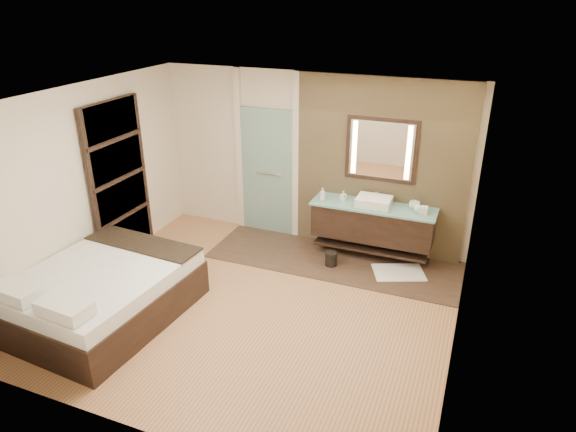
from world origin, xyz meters
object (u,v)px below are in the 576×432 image
at_px(mirror_unit, 381,150).
at_px(waste_bin, 331,259).
at_px(vanity, 373,223).
at_px(bed, 102,293).

distance_m(mirror_unit, waste_bin, 1.77).
distance_m(vanity, waste_bin, 0.84).
height_order(vanity, mirror_unit, mirror_unit).
bearing_deg(waste_bin, mirror_unit, 56.99).
height_order(bed, waste_bin, bed).
bearing_deg(vanity, waste_bin, -133.79).
bearing_deg(mirror_unit, waste_bin, -123.01).
xyz_separation_m(bed, waste_bin, (2.27, 2.30, -0.23)).
bearing_deg(mirror_unit, vanity, -90.00).
xyz_separation_m(mirror_unit, waste_bin, (-0.48, -0.74, -1.54)).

